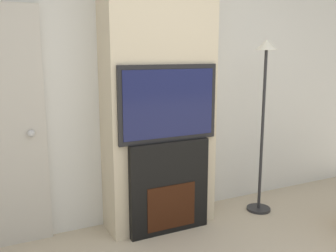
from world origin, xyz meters
TOP-DOWN VIEW (x-y plane):
  - wall_back at (0.00, 2.03)m, footprint 6.00×0.06m
  - chimney_breast at (0.00, 1.81)m, footprint 1.00×0.38m
  - fireplace at (0.00, 1.62)m, footprint 0.75×0.15m
  - television at (0.00, 1.62)m, footprint 0.92×0.07m
  - floor_lamp at (1.04, 1.61)m, footprint 0.24×0.24m

SIDE VIEW (x-z plane):
  - fireplace at x=0.00m, z-range 0.00..0.84m
  - television at x=0.00m, z-range 0.84..1.51m
  - floor_lamp at x=1.04m, z-range 0.32..2.04m
  - wall_back at x=0.00m, z-range 0.00..2.70m
  - chimney_breast at x=0.00m, z-range 0.00..2.70m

